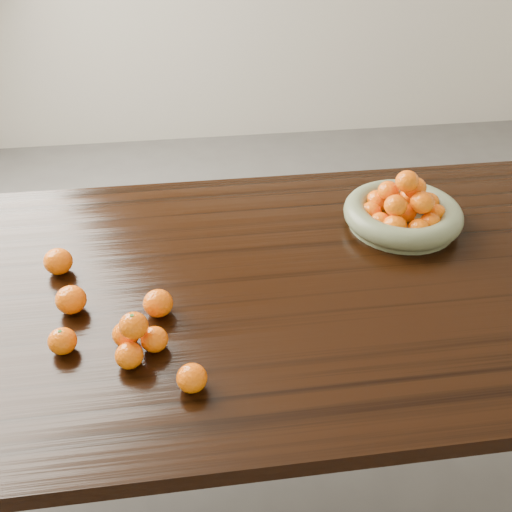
{
  "coord_description": "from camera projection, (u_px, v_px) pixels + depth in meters",
  "views": [
    {
      "loc": [
        -0.14,
        -1.05,
        1.58
      ],
      "look_at": [
        -0.0,
        -0.02,
        0.83
      ],
      "focal_mm": 40.0,
      "sensor_mm": 36.0,
      "label": 1
    }
  ],
  "objects": [
    {
      "name": "loose_orange_1",
      "position": [
        158.0,
        303.0,
        1.22
      ],
      "size": [
        0.06,
        0.06,
        0.06
      ],
      "primitive_type": "ellipsoid",
      "color": "orange",
      "rests_on": "dining_table"
    },
    {
      "name": "loose_orange_0",
      "position": [
        62.0,
        341.0,
        1.14
      ],
      "size": [
        0.06,
        0.06,
        0.05
      ],
      "primitive_type": "ellipsoid",
      "color": "orange",
      "rests_on": "dining_table"
    },
    {
      "name": "dining_table",
      "position": [
        256.0,
        307.0,
        1.39
      ],
      "size": [
        2.0,
        1.0,
        0.75
      ],
      "color": "black",
      "rests_on": "ground"
    },
    {
      "name": "loose_orange_2",
      "position": [
        192.0,
        378.0,
        1.06
      ],
      "size": [
        0.06,
        0.06,
        0.05
      ],
      "primitive_type": "ellipsoid",
      "color": "orange",
      "rests_on": "dining_table"
    },
    {
      "name": "orange_pyramid",
      "position": [
        136.0,
        338.0,
        1.13
      ],
      "size": [
        0.11,
        0.12,
        0.1
      ],
      "rotation": [
        0.0,
        0.0,
        -0.37
      ],
      "color": "orange",
      "rests_on": "dining_table"
    },
    {
      "name": "fruit_bowl",
      "position": [
        403.0,
        212.0,
        1.51
      ],
      "size": [
        0.31,
        0.31,
        0.16
      ],
      "rotation": [
        0.0,
        0.0,
        0.21
      ],
      "color": "#6B7152",
      "rests_on": "dining_table"
    },
    {
      "name": "loose_orange_4",
      "position": [
        71.0,
        300.0,
        1.23
      ],
      "size": [
        0.07,
        0.07,
        0.06
      ],
      "primitive_type": "ellipsoid",
      "color": "orange",
      "rests_on": "dining_table"
    },
    {
      "name": "loose_orange_3",
      "position": [
        58.0,
        261.0,
        1.34
      ],
      "size": [
        0.07,
        0.07,
        0.06
      ],
      "primitive_type": "ellipsoid",
      "color": "orange",
      "rests_on": "dining_table"
    },
    {
      "name": "ground",
      "position": [
        256.0,
        467.0,
        1.78
      ],
      "size": [
        5.0,
        5.0,
        0.0
      ],
      "primitive_type": "plane",
      "color": "#565451",
      "rests_on": "ground"
    }
  ]
}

